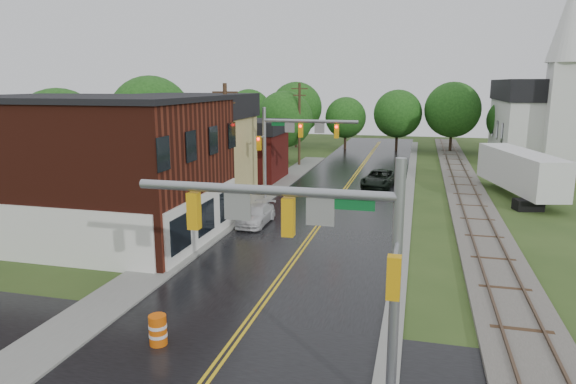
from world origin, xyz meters
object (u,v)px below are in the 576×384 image
at_px(tree_left_a, 61,136).
at_px(construction_barrel, 158,330).
at_px(church, 548,111).
at_px(pickup_white, 256,215).
at_px(traffic_signal_near, 316,238).
at_px(suv_dark, 379,179).
at_px(utility_pole_c, 299,123).
at_px(semi_trailer, 520,170).
at_px(brick_building, 92,168).
at_px(traffic_signal_far, 291,137).
at_px(tree_left_b, 152,120).
at_px(tree_left_c, 225,127).
at_px(tree_left_e, 286,121).
at_px(utility_pole_b, 226,147).

relative_size(tree_left_a, construction_barrel, 7.85).
distance_m(church, pickup_white, 41.88).
height_order(traffic_signal_near, suv_dark, traffic_signal_near).
xyz_separation_m(utility_pole_c, semi_trailer, (20.65, -11.43, -2.50)).
distance_m(brick_building, semi_trailer, 31.72).
relative_size(church, tree_left_a, 2.31).
distance_m(traffic_signal_far, semi_trailer, 18.40).
relative_size(tree_left_a, pickup_white, 2.06).
bearing_deg(tree_left_b, brick_building, -72.39).
xyz_separation_m(brick_building, construction_barrel, (9.98, -11.00, -3.60)).
distance_m(church, semi_trailer, 22.34).
xyz_separation_m(brick_building, church, (32.48, 38.74, 1.68)).
bearing_deg(tree_left_a, tree_left_b, 78.69).
height_order(brick_building, pickup_white, brick_building).
distance_m(tree_left_a, tree_left_c, 18.98).
bearing_deg(church, traffic_signal_near, -107.72).
relative_size(tree_left_e, suv_dark, 1.53).
bearing_deg(tree_left_c, semi_trailer, -14.82).
height_order(brick_building, tree_left_e, brick_building).
distance_m(tree_left_a, construction_barrel, 25.34).
height_order(traffic_signal_far, construction_barrel, traffic_signal_far).
distance_m(utility_pole_b, semi_trailer, 23.33).
bearing_deg(traffic_signal_far, pickup_white, -94.33).
height_order(traffic_signal_near, traffic_signal_far, same).
distance_m(brick_building, utility_pole_c, 29.56).
bearing_deg(church, semi_trailer, -106.19).
relative_size(tree_left_b, suv_dark, 1.82).
height_order(church, traffic_signal_far, church).
height_order(suv_dark, semi_trailer, semi_trailer).
xyz_separation_m(brick_building, tree_left_e, (3.64, 30.90, 0.66)).
relative_size(utility_pole_c, construction_barrel, 8.14).
bearing_deg(utility_pole_b, tree_left_e, 94.90).
bearing_deg(traffic_signal_near, tree_left_a, 139.53).
height_order(tree_left_c, tree_left_e, tree_left_e).
xyz_separation_m(tree_left_b, semi_trailer, (31.70, 0.67, -3.50)).
height_order(traffic_signal_far, tree_left_a, tree_left_a).
relative_size(utility_pole_b, semi_trailer, 0.75).
xyz_separation_m(traffic_signal_far, utility_pole_b, (-3.33, -5.00, -0.25)).
distance_m(utility_pole_b, tree_left_e, 23.99).
height_order(tree_left_a, pickup_white, tree_left_a).
xyz_separation_m(brick_building, tree_left_c, (-1.36, 24.90, 0.36)).
height_order(utility_pole_b, suv_dark, utility_pole_b).
bearing_deg(brick_building, church, 50.02).
bearing_deg(pickup_white, suv_dark, 65.78).
bearing_deg(tree_left_a, traffic_signal_near, -40.47).
distance_m(utility_pole_b, pickup_white, 5.42).
relative_size(utility_pole_b, tree_left_b, 0.93).
distance_m(tree_left_a, pickup_white, 16.59).
height_order(church, tree_left_a, church).
distance_m(tree_left_c, tree_left_e, 7.82).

